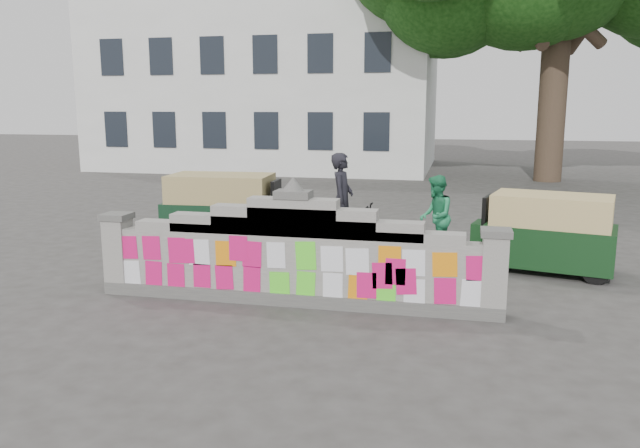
# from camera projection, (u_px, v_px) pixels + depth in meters

# --- Properties ---
(ground) EXTENTS (100.00, 100.00, 0.00)m
(ground) POSITION_uv_depth(u_px,v_px,m) (294.00, 303.00, 9.84)
(ground) COLOR #383533
(ground) RESTS_ON ground
(parapet_wall) EXTENTS (6.48, 0.44, 2.01)m
(parapet_wall) POSITION_uv_depth(u_px,v_px,m) (294.00, 257.00, 9.70)
(parapet_wall) COLOR #4C4C49
(parapet_wall) RESTS_ON ground
(building) EXTENTS (16.00, 10.00, 8.90)m
(building) POSITION_uv_depth(u_px,v_px,m) (273.00, 87.00, 31.67)
(building) COLOR silver
(building) RESTS_ON ground
(cyclist_bike) EXTENTS (2.14, 0.78, 1.12)m
(cyclist_bike) POSITION_uv_depth(u_px,v_px,m) (342.00, 230.00, 12.80)
(cyclist_bike) COLOR black
(cyclist_bike) RESTS_ON ground
(cyclist_rider) EXTENTS (0.46, 0.70, 1.89)m
(cyclist_rider) POSITION_uv_depth(u_px,v_px,m) (342.00, 211.00, 12.73)
(cyclist_rider) COLOR black
(cyclist_rider) RESTS_ON ground
(pedestrian) EXTENTS (0.69, 0.86, 1.69)m
(pedestrian) POSITION_uv_depth(u_px,v_px,m) (436.00, 216.00, 12.75)
(pedestrian) COLOR #278F5A
(pedestrian) RESTS_ON ground
(rickshaw_left) EXTENTS (2.87, 1.45, 1.57)m
(rickshaw_left) POSITION_uv_depth(u_px,v_px,m) (225.00, 208.00, 13.95)
(rickshaw_left) COLOR black
(rickshaw_left) RESTS_ON ground
(rickshaw_right) EXTENTS (2.72, 1.72, 1.46)m
(rickshaw_right) POSITION_uv_depth(u_px,v_px,m) (546.00, 232.00, 11.62)
(rickshaw_right) COLOR #113416
(rickshaw_right) RESTS_ON ground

